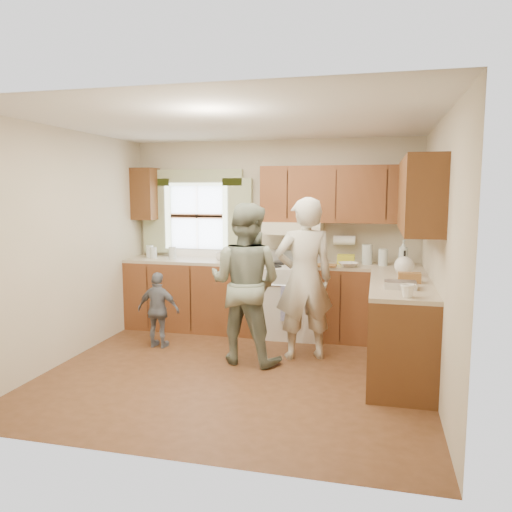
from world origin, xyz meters
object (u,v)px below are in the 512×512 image
(woman_left, at_px, (304,279))
(child, at_px, (159,310))
(stove, at_px, (290,299))
(woman_right, at_px, (245,283))

(woman_left, distance_m, child, 1.77)
(stove, bearing_deg, child, -148.61)
(stove, distance_m, woman_left, 0.98)
(woman_left, distance_m, woman_right, 0.65)
(woman_right, height_order, child, woman_right)
(stove, height_order, woman_right, woman_right)
(stove, distance_m, woman_right, 1.20)
(woman_left, relative_size, woman_right, 1.04)
(stove, height_order, child, stove)
(woman_left, height_order, woman_right, woman_left)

